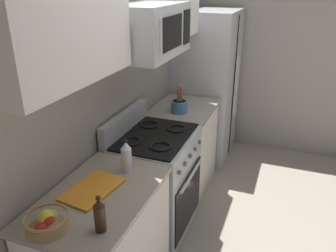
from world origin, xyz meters
name	(u,v)px	position (x,y,z in m)	size (l,w,h in m)	color
ground_plane	(228,244)	(0.00, 0.00, 0.00)	(16.00, 16.00, 0.00)	gray
wall_back	(112,87)	(0.00, 1.05, 1.30)	(8.00, 0.10, 2.60)	#9E998E
counter_left	(104,252)	(-0.88, 0.68, 0.46)	(0.97, 0.60, 0.91)	silver
range_oven	(155,182)	(0.00, 0.68, 0.47)	(0.76, 0.65, 1.09)	#B2B5BA
counter_right	(183,147)	(0.77, 0.68, 0.46)	(0.76, 0.60, 0.91)	silver
refrigerator	(206,87)	(1.59, 0.66, 0.90)	(0.83, 0.72, 1.80)	#B2B5BA
wall_right	(270,50)	(2.10, 0.00, 1.30)	(0.10, 8.00, 2.60)	#9E998E
microwave	(149,30)	(0.00, 0.71, 1.77)	(0.76, 0.44, 0.37)	#B2B5BA
upper_cabinets_left	(54,3)	(-0.88, 0.83, 2.00)	(0.96, 0.34, 0.79)	silver
utensil_crock	(179,106)	(0.61, 0.67, 0.98)	(0.16, 0.16, 0.27)	teal
fruit_basket	(47,221)	(-1.24, 0.76, 0.96)	(0.24, 0.24, 0.11)	#9E7A4C
apple_loose	(42,228)	(-1.28, 0.76, 0.95)	(0.07, 0.07, 0.07)	red
cutting_board	(93,189)	(-0.85, 0.73, 0.92)	(0.38, 0.24, 0.02)	orange
bottle_soy	(100,215)	(-1.15, 0.50, 1.00)	(0.06, 0.06, 0.21)	#382314
bottle_vinegar	(126,157)	(-0.57, 0.64, 1.02)	(0.07, 0.07, 0.24)	silver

